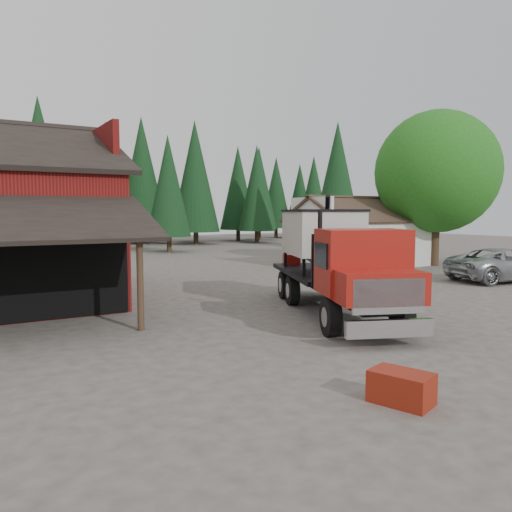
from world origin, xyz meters
TOP-DOWN VIEW (x-y plane):
  - ground at (0.00, 0.00)m, footprint 120.00×120.00m
  - farmhouse at (13.00, 13.00)m, footprint 8.60×6.42m
  - deciduous_tree at (17.01, 9.97)m, footprint 8.00×8.00m
  - conifer_backdrop at (0.00, 42.00)m, footprint 76.00×16.00m
  - near_pine_b at (6.00, 30.00)m, footprint 3.96×3.96m
  - near_pine_c at (22.00, 26.00)m, footprint 4.84×4.84m
  - near_pine_d at (-4.00, 34.00)m, footprint 5.28×5.28m
  - feed_truck at (1.00, 1.06)m, footprint 5.85×9.61m
  - silver_car at (14.00, 3.00)m, footprint 6.59×4.15m
  - equip_box at (-3.27, -6.00)m, footprint 1.02×1.27m

SIDE VIEW (x-z plane):
  - ground at x=0.00m, z-range 0.00..0.00m
  - conifer_backdrop at x=0.00m, z-range -8.00..8.00m
  - equip_box at x=-3.27m, z-range 0.00..0.60m
  - silver_car at x=14.00m, z-range 0.00..1.70m
  - farmhouse at x=13.00m, z-range -0.66..3.99m
  - feed_truck at x=1.00m, z-range -0.14..4.09m
  - near_pine_b at x=6.00m, z-range 0.69..11.09m
  - deciduous_tree at x=17.01m, z-range 0.81..11.01m
  - near_pine_c at x=22.00m, z-range 0.69..13.09m
  - near_pine_d at x=-4.00m, z-range 0.69..14.09m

